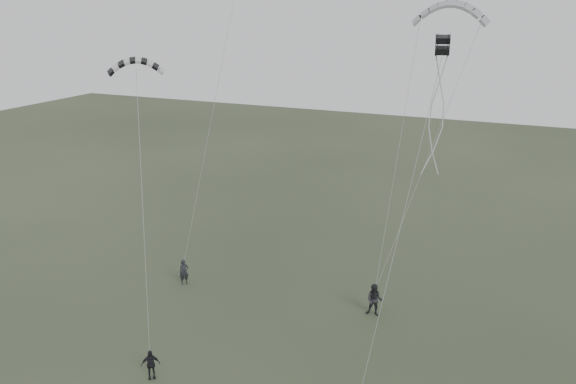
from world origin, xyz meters
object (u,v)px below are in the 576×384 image
at_px(flyer_center, 151,364).
at_px(kite_striped, 135,60).
at_px(flyer_left, 184,272).
at_px(kite_box, 443,45).
at_px(flyer_right, 374,300).
at_px(kite_pale_large, 451,4).

bearing_deg(flyer_center, kite_striped, 85.78).
height_order(flyer_left, kite_box, kite_box).
bearing_deg(kite_striped, flyer_right, -11.27).
bearing_deg(kite_striped, flyer_center, -93.90).
height_order(flyer_center, kite_striped, kite_striped).
relative_size(kite_pale_large, kite_box, 6.15).
relative_size(flyer_center, kite_pale_large, 0.36).
height_order(flyer_left, flyer_right, flyer_right).
distance_m(flyer_center, kite_box, 19.64).
height_order(flyer_center, kite_box, kite_box).
distance_m(flyer_left, kite_striped, 14.36).
xyz_separation_m(kite_pale_large, kite_striped, (-13.26, -11.51, -2.63)).
bearing_deg(flyer_left, kite_box, -54.37).
distance_m(flyer_center, kite_pale_large, 25.12).
xyz_separation_m(flyer_left, flyer_right, (12.20, 1.03, 0.14)).
relative_size(flyer_left, kite_pale_large, 0.39).
bearing_deg(flyer_center, flyer_left, 76.55).
bearing_deg(kite_pale_large, kite_striped, -141.36).
bearing_deg(kite_box, flyer_left, 160.46).
distance_m(flyer_left, kite_pale_large, 22.79).
bearing_deg(flyer_left, flyer_right, -39.33).
relative_size(flyer_right, kite_box, 2.81).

